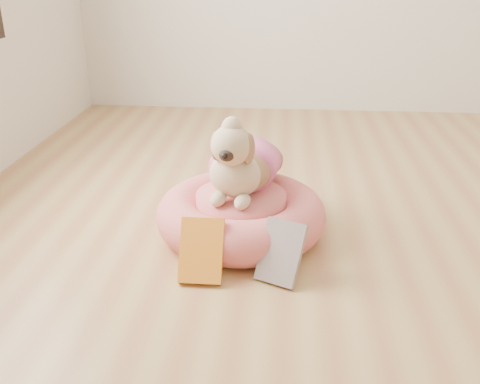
# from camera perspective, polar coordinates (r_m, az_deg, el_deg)

# --- Properties ---
(floor) EXTENTS (4.50, 4.50, 0.00)m
(floor) POSITION_cam_1_polar(r_m,az_deg,el_deg) (1.92, 21.83, -9.41)
(floor) COLOR #AF7749
(floor) RESTS_ON ground
(pet_bed) EXTENTS (0.65, 0.65, 0.17)m
(pet_bed) POSITION_cam_1_polar(r_m,az_deg,el_deg) (2.08, 0.11, -2.42)
(pet_bed) COLOR #D35F52
(pet_bed) RESTS_ON floor
(dog) EXTENTS (0.39, 0.51, 0.33)m
(dog) POSITION_cam_1_polar(r_m,az_deg,el_deg) (2.01, 0.20, 4.53)
(dog) COLOR brown
(dog) RESTS_ON pet_bed
(book_yellow) EXTENTS (0.14, 0.15, 0.20)m
(book_yellow) POSITION_cam_1_polar(r_m,az_deg,el_deg) (1.80, -4.14, -6.26)
(book_yellow) COLOR yellow
(book_yellow) RESTS_ON floor
(book_white) EXTENTS (0.18, 0.17, 0.20)m
(book_white) POSITION_cam_1_polar(r_m,az_deg,el_deg) (1.79, 4.39, -6.42)
(book_white) COLOR white
(book_white) RESTS_ON floor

